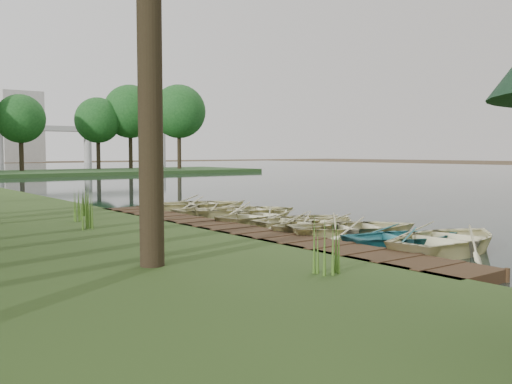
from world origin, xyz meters
TOP-DOWN VIEW (x-y plane):
  - ground at (0.00, 0.00)m, footprint 300.00×300.00m
  - water at (30.00, 20.00)m, footprint 130.00×200.00m
  - boardwalk at (-1.60, 0.00)m, footprint 1.60×16.00m
  - peninsula at (8.00, 50.00)m, footprint 50.00×14.00m
  - far_trees at (4.67, 50.00)m, footprint 45.60×5.60m
  - building_a at (30.00, 140.00)m, footprint 10.00×8.00m
  - rowboat_0 at (1.10, -5.42)m, footprint 4.27×3.28m
  - rowboat_1 at (0.80, -4.31)m, footprint 3.87×3.30m
  - rowboat_2 at (0.84, -2.51)m, footprint 4.60×4.05m
  - rowboat_3 at (0.82, -1.12)m, footprint 4.23×3.51m
  - rowboat_4 at (1.09, 0.05)m, footprint 3.47×2.52m
  - rowboat_5 at (0.76, 1.85)m, footprint 4.10×3.40m
  - rowboat_6 at (1.30, 3.37)m, footprint 4.52×3.99m
  - rowboat_7 at (0.84, 4.97)m, footprint 3.12×2.23m
  - rowboat_8 at (1.11, 6.34)m, footprint 4.59×3.93m
  - reeds_0 at (-3.82, -6.15)m, footprint 0.60×0.60m
  - reeds_1 at (-5.08, 2.45)m, footprint 0.60×0.60m
  - reeds_2 at (-3.96, 6.07)m, footprint 0.60×0.60m
  - reeds_3 at (-4.59, 4.53)m, footprint 0.60×0.60m

SIDE VIEW (x-z plane):
  - ground at x=0.00m, z-range 0.00..0.00m
  - water at x=30.00m, z-range 0.00..0.05m
  - boardwalk at x=-1.60m, z-range 0.00..0.30m
  - peninsula at x=8.00m, z-range 0.00..0.45m
  - rowboat_7 at x=0.84m, z-range 0.05..0.70m
  - rowboat_1 at x=0.80m, z-range 0.05..0.73m
  - rowboat_4 at x=1.09m, z-range 0.05..0.75m
  - rowboat_5 at x=0.76m, z-range 0.05..0.78m
  - rowboat_3 at x=0.82m, z-range 0.05..0.81m
  - rowboat_6 at x=1.30m, z-range 0.05..0.82m
  - rowboat_2 at x=0.84m, z-range 0.05..0.84m
  - rowboat_8 at x=1.11m, z-range 0.05..0.85m
  - rowboat_0 at x=1.10m, z-range 0.05..0.87m
  - reeds_2 at x=-3.96m, z-range 0.30..1.17m
  - reeds_0 at x=-3.82m, z-range 0.30..1.24m
  - reeds_3 at x=-4.59m, z-range 0.30..1.37m
  - reeds_1 at x=-5.08m, z-range 0.30..1.38m
  - far_trees at x=4.67m, z-range 2.03..10.83m
  - building_a at x=30.00m, z-range 0.00..18.00m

